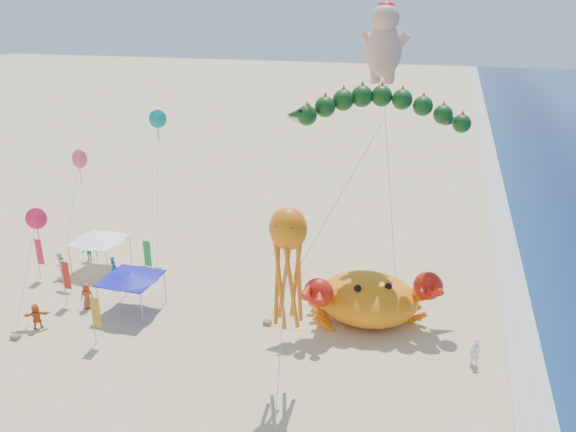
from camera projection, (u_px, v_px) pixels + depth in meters
The scene contains 11 objects.
ground at pixel (311, 333), 33.42m from camera, with size 320.00×320.00×0.00m, color #D1B784.
foam_strip at pixel (526, 366), 30.29m from camera, with size 320.00×320.00×0.00m, color silver.
crab_inflatable at pixel (367, 297), 34.14m from camera, with size 8.30×7.07×3.64m.
dragon_kite at pixel (380, 114), 33.52m from camera, with size 11.17×8.62×13.40m.
cherub_kite at pixel (384, 41), 35.19m from camera, with size 4.02×7.59×18.53m.
octopus_kite at pixel (288, 259), 26.68m from camera, with size 1.81×5.27×9.57m.
canopy_blue at pixel (131, 275), 35.05m from camera, with size 3.56×3.56×2.71m.
canopy_white at pixel (99, 238), 40.63m from camera, with size 3.62×3.62×2.71m.
feather_flags at pixel (87, 272), 36.42m from camera, with size 9.18×7.93×3.20m.
beachgoers at pixel (95, 282), 37.60m from camera, with size 28.97×10.39×1.88m.
small_kites at pixel (93, 177), 37.46m from camera, with size 5.87×12.62×11.38m.
Camera 1 is at (6.71, -28.01, 18.38)m, focal length 35.00 mm.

